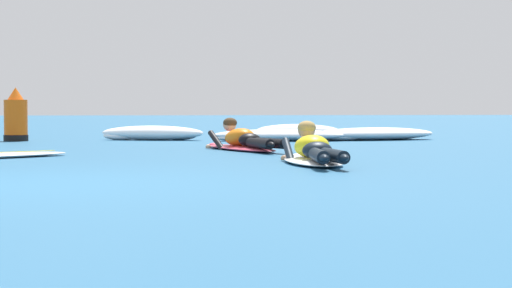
% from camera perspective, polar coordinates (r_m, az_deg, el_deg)
% --- Properties ---
extents(ground_plane, '(120.00, 120.00, 0.00)m').
position_cam_1_polar(ground_plane, '(18.11, -11.37, 0.14)').
color(ground_plane, '#235B84').
extents(surfer_near, '(0.67, 2.47, 0.54)m').
position_cam_1_polar(surfer_near, '(10.68, 3.55, -0.52)').
color(surfer_near, white).
rests_on(surfer_near, ground).
extents(surfer_far, '(1.10, 2.66, 0.55)m').
position_cam_1_polar(surfer_far, '(14.08, -0.80, 0.16)').
color(surfer_far, '#E54C66').
rests_on(surfer_far, ground).
extents(whitewater_front, '(2.77, 1.53, 0.25)m').
position_cam_1_polar(whitewater_front, '(18.79, 7.23, 0.60)').
color(whitewater_front, white).
rests_on(whitewater_front, ground).
extents(whitewater_mid_right, '(2.02, 1.50, 0.29)m').
position_cam_1_polar(whitewater_mid_right, '(20.12, 2.58, 0.78)').
color(whitewater_mid_right, white).
rests_on(whitewater_mid_right, ground).
extents(whitewater_back, '(2.67, 1.33, 0.23)m').
position_cam_1_polar(whitewater_back, '(18.09, 1.40, 0.52)').
color(whitewater_back, white).
rests_on(whitewater_back, ground).
extents(whitewater_far_band, '(2.17, 1.24, 0.29)m').
position_cam_1_polar(whitewater_far_band, '(18.66, -6.33, 0.65)').
color(whitewater_far_band, white).
rests_on(whitewater_far_band, ground).
extents(channel_marker_buoy, '(0.47, 0.47, 1.04)m').
position_cam_1_polar(channel_marker_buoy, '(18.64, -14.46, 1.45)').
color(channel_marker_buoy, '#EA5B0F').
rests_on(channel_marker_buoy, ground).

